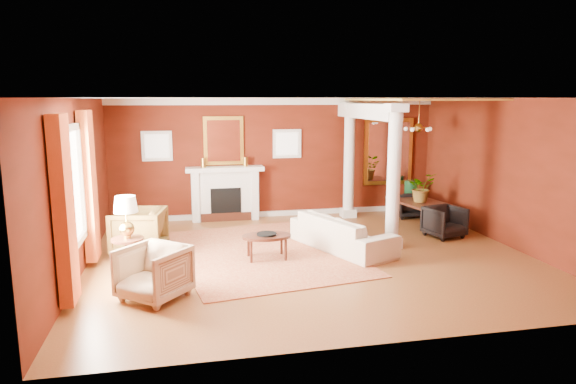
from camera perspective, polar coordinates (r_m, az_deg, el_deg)
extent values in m
plane|color=brown|center=(9.59, 2.63, -7.21)|extent=(8.00, 8.00, 0.00)
cube|color=#5D190D|center=(12.65, -1.25, 3.80)|extent=(8.00, 0.04, 2.90)
cube|color=#5D190D|center=(6.00, 11.07, -3.76)|extent=(8.00, 0.04, 2.90)
cube|color=#5D190D|center=(9.13, -22.39, 0.48)|extent=(0.04, 7.00, 2.90)
cube|color=#5D190D|center=(10.96, 23.42, 1.93)|extent=(0.04, 7.00, 2.90)
cube|color=silver|center=(9.15, 2.78, 10.39)|extent=(8.00, 7.00, 0.04)
cube|color=silver|center=(12.44, -6.99, -0.34)|extent=(1.60, 0.34, 1.20)
cube|color=black|center=(12.30, -6.91, -1.18)|extent=(0.72, 0.03, 0.70)
cube|color=black|center=(12.37, -6.87, -2.77)|extent=(1.20, 0.05, 0.20)
cube|color=silver|center=(12.30, -7.04, 2.55)|extent=(1.85, 0.42, 0.10)
cube|color=silver|center=(12.37, -10.21, -0.49)|extent=(0.16, 0.40, 1.20)
cube|color=silver|center=(12.48, -3.78, -0.25)|extent=(0.16, 0.40, 1.20)
cube|color=gold|center=(12.39, -7.18, 5.68)|extent=(0.95, 0.06, 1.15)
cube|color=white|center=(12.36, -7.16, 5.67)|extent=(0.78, 0.02, 0.98)
cube|color=silver|center=(12.39, -14.36, 4.97)|extent=(0.70, 0.06, 0.70)
cube|color=white|center=(12.35, -14.36, 4.96)|extent=(0.54, 0.02, 0.54)
cube|color=silver|center=(12.63, -0.11, 5.39)|extent=(0.70, 0.06, 0.70)
cube|color=white|center=(12.60, -0.08, 5.38)|extent=(0.54, 0.02, 0.54)
cube|color=white|center=(8.53, -23.06, 0.47)|extent=(0.03, 1.30, 1.70)
cube|color=silver|center=(7.85, -23.78, -0.38)|extent=(0.08, 0.10, 1.90)
cube|color=silver|center=(9.21, -22.02, 1.21)|extent=(0.08, 0.10, 1.90)
cube|color=#C44621|center=(7.58, -23.63, -1.89)|extent=(0.18, 0.55, 2.60)
cube|color=#C44621|center=(9.51, -21.23, 0.61)|extent=(0.18, 0.55, 2.60)
cube|color=silver|center=(10.37, 11.40, -5.48)|extent=(0.34, 0.34, 0.20)
cylinder|color=silver|center=(10.09, 11.67, 1.92)|extent=(0.26, 0.26, 2.50)
cube|color=silver|center=(9.99, 11.94, 9.14)|extent=(0.36, 0.36, 0.16)
cube|color=silver|center=(12.82, 6.68, -2.30)|extent=(0.34, 0.34, 0.20)
cylinder|color=silver|center=(12.59, 6.81, 3.70)|extent=(0.26, 0.26, 2.50)
cube|color=silver|center=(12.51, 6.94, 9.49)|extent=(0.36, 0.36, 0.16)
cube|color=silver|center=(11.47, 8.70, 8.88)|extent=(0.30, 3.20, 0.32)
cube|color=gold|center=(11.78, 14.32, 9.93)|extent=(2.30, 3.40, 0.04)
cube|color=gold|center=(13.43, 11.07, 4.43)|extent=(1.30, 0.06, 1.70)
cube|color=white|center=(13.40, 11.13, 4.41)|extent=(1.10, 0.02, 1.50)
cylinder|color=#B38C38|center=(11.86, 14.37, 8.50)|extent=(0.02, 0.02, 0.65)
sphere|color=#B38C38|center=(11.87, 14.30, 6.93)|extent=(0.20, 0.20, 0.20)
sphere|color=beige|center=(12.00, 15.50, 6.77)|extent=(0.09, 0.09, 0.09)
sphere|color=beige|center=(12.15, 14.11, 6.87)|extent=(0.09, 0.09, 0.09)
sphere|color=beige|center=(11.92, 12.96, 6.86)|extent=(0.09, 0.09, 0.09)
sphere|color=beige|center=(11.62, 13.63, 6.75)|extent=(0.09, 0.09, 0.09)
sphere|color=beige|center=(11.67, 15.25, 6.69)|extent=(0.09, 0.09, 0.09)
cube|color=silver|center=(12.53, -1.24, 10.02)|extent=(8.00, 0.08, 0.16)
cube|color=silver|center=(12.84, -1.20, -2.39)|extent=(8.00, 0.08, 0.12)
cube|color=maroon|center=(9.84, -2.86, -6.70)|extent=(3.74, 4.60, 0.02)
imported|color=beige|center=(9.99, 6.05, -3.88)|extent=(1.49, 2.36, 0.89)
imported|color=black|center=(10.08, -16.27, -3.96)|extent=(1.02, 1.06, 0.95)
imported|color=tan|center=(7.78, -14.73, -8.40)|extent=(1.16, 1.15, 0.87)
cylinder|color=black|center=(9.34, -2.39, -4.94)|extent=(0.89, 0.89, 0.05)
cylinder|color=black|center=(9.18, -4.12, -6.74)|extent=(0.05, 0.05, 0.40)
cylinder|color=black|center=(9.28, -0.26, -6.52)|extent=(0.05, 0.05, 0.40)
cylinder|color=black|center=(9.55, -4.43, -6.06)|extent=(0.05, 0.05, 0.40)
cylinder|color=black|center=(9.65, -0.73, -5.86)|extent=(0.05, 0.05, 0.40)
imported|color=black|center=(9.30, -2.54, -4.05)|extent=(0.18, 0.05, 0.25)
cylinder|color=black|center=(9.07, -17.20, -8.59)|extent=(0.39, 0.39, 0.04)
cylinder|color=black|center=(8.99, -17.30, -6.89)|extent=(0.10, 0.10, 0.60)
cylinder|color=black|center=(8.91, -17.40, -5.03)|extent=(0.53, 0.53, 0.04)
sphere|color=#B38C38|center=(8.86, -17.46, -3.93)|extent=(0.25, 0.25, 0.25)
cylinder|color=#B38C38|center=(8.82, -17.53, -2.81)|extent=(0.03, 0.03, 0.27)
cone|color=beige|center=(8.77, -17.61, -1.29)|extent=(0.39, 0.39, 0.27)
imported|color=black|center=(12.18, 14.60, -1.55)|extent=(0.84, 1.69, 0.90)
imported|color=black|center=(11.32, 17.01, -3.04)|extent=(0.85, 0.82, 0.72)
imported|color=black|center=(13.01, 13.18, -1.18)|extent=(0.70, 0.65, 0.71)
sphere|color=#133D1F|center=(13.41, 13.39, -1.64)|extent=(0.36, 0.36, 0.36)
cylinder|color=#133D1F|center=(13.36, 13.44, -0.57)|extent=(0.32, 0.32, 0.85)
imported|color=#26591E|center=(11.99, 14.65, 1.72)|extent=(0.76, 0.80, 0.52)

